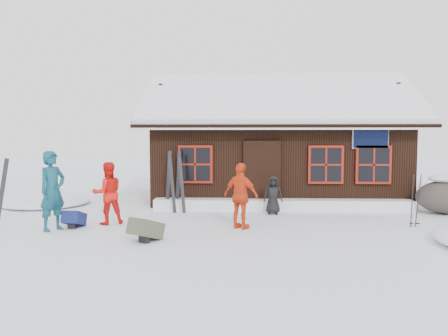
% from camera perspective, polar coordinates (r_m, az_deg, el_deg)
% --- Properties ---
extents(ground, '(120.00, 120.00, 0.00)m').
position_cam_1_polar(ground, '(10.86, 0.70, -7.47)').
color(ground, white).
rests_on(ground, ground).
extents(mountain_hut, '(8.90, 6.09, 4.42)m').
position_cam_1_polar(mountain_hut, '(15.67, 6.75, 1.88)').
color(mountain_hut, black).
rests_on(mountain_hut, ground).
extents(snow_drift, '(7.60, 0.60, 0.35)m').
position_cam_1_polar(snow_drift, '(13.09, 7.60, -4.73)').
color(snow_drift, white).
rests_on(snow_drift, ground).
extents(snow_mounds, '(20.60, 13.20, 0.48)m').
position_cam_1_polar(snow_mounds, '(12.76, 8.43, -5.77)').
color(snow_mounds, white).
rests_on(snow_mounds, ground).
extents(skier_teal, '(0.71, 0.81, 1.86)m').
position_cam_1_polar(skier_teal, '(10.87, -21.49, -2.79)').
color(skier_teal, '#124557').
rests_on(skier_teal, ground).
extents(skier_orange_left, '(0.95, 0.88, 1.55)m').
position_cam_1_polar(skier_orange_left, '(11.25, -14.95, -3.20)').
color(skier_orange_left, red).
rests_on(skier_orange_left, ground).
extents(skier_orange_right, '(0.98, 0.81, 1.57)m').
position_cam_1_polar(skier_orange_right, '(10.33, 2.24, -3.66)').
color(skier_orange_right, red).
rests_on(skier_orange_right, ground).
extents(skier_crouched, '(0.54, 0.35, 1.08)m').
position_cam_1_polar(skier_crouched, '(12.36, 6.43, -3.54)').
color(skier_crouched, black).
rests_on(skier_crouched, ground).
extents(boulder, '(1.71, 1.28, 1.00)m').
position_cam_1_polar(boulder, '(13.90, 27.11, -3.26)').
color(boulder, '#49413A').
rests_on(boulder, ground).
extents(ski_pair_mid, '(0.49, 0.12, 1.65)m').
position_cam_1_polar(ski_pair_mid, '(12.51, -6.13, -2.36)').
color(ski_pair_mid, black).
rests_on(ski_pair_mid, ground).
extents(ski_pair_right, '(0.50, 0.09, 1.81)m').
position_cam_1_polar(ski_pair_right, '(13.06, -6.64, -1.74)').
color(ski_pair_right, black).
rests_on(ski_pair_right, ground).
extents(ski_poles, '(0.24, 0.12, 1.32)m').
position_cam_1_polar(ski_poles, '(11.54, 23.69, -4.01)').
color(ski_poles, black).
rests_on(ski_poles, ground).
extents(backpack_blue, '(0.44, 0.56, 0.30)m').
position_cam_1_polar(backpack_blue, '(11.16, -18.98, -6.61)').
color(backpack_blue, navy).
rests_on(backpack_blue, ground).
extents(backpack_olive, '(0.74, 0.80, 0.35)m').
position_cam_1_polar(backpack_olive, '(9.38, -10.17, -8.31)').
color(backpack_olive, '#484C36').
rests_on(backpack_olive, ground).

